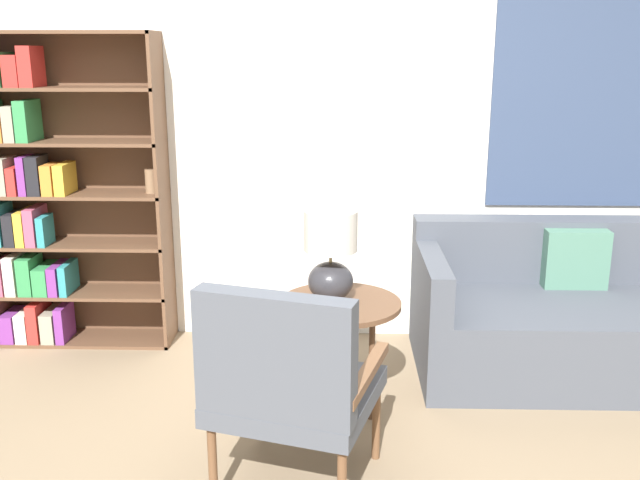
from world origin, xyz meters
name	(u,v)px	position (x,y,z in m)	size (l,w,h in m)	color
wall_back	(318,120)	(0.04, 2.03, 1.35)	(6.40, 0.08, 2.70)	white
bookshelf	(51,201)	(-1.55, 1.85, 0.89)	(1.06, 0.30, 1.86)	brown
armchair	(288,379)	(-0.03, 0.27, 0.52)	(0.76, 0.76, 0.92)	brown
couch	(579,317)	(1.53, 1.54, 0.30)	(1.83, 0.93, 0.80)	#474C56
side_table	(340,312)	(0.17, 1.00, 0.52)	(0.60, 0.60, 0.58)	brown
table_lamp	(331,252)	(0.13, 1.03, 0.82)	(0.26, 0.26, 0.45)	#2D2D33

